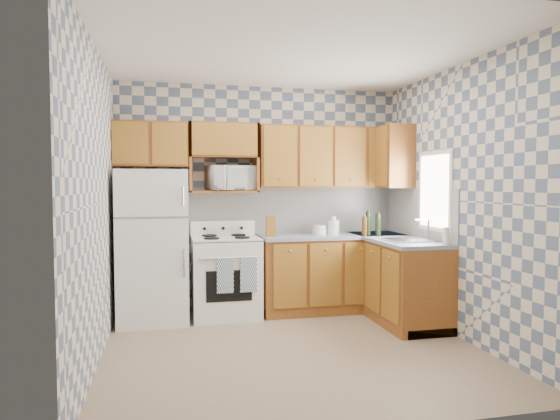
% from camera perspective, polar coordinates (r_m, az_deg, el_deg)
% --- Properties ---
extents(floor, '(3.40, 3.40, 0.00)m').
position_cam_1_polar(floor, '(4.78, 1.46, -15.61)').
color(floor, '#7D6850').
rests_on(floor, ground).
extents(back_wall, '(3.40, 0.02, 2.70)m').
position_cam_1_polar(back_wall, '(6.10, -2.23, 1.34)').
color(back_wall, slate).
rests_on(back_wall, ground).
extents(right_wall, '(0.02, 3.20, 2.70)m').
position_cam_1_polar(right_wall, '(5.22, 19.88, 0.89)').
color(right_wall, slate).
rests_on(right_wall, ground).
extents(backsplash_back, '(2.60, 0.02, 0.56)m').
position_cam_1_polar(backsplash_back, '(6.18, 1.44, -0.03)').
color(backsplash_back, white).
rests_on(backsplash_back, back_wall).
extents(backsplash_right, '(0.02, 1.60, 0.56)m').
position_cam_1_polar(backsplash_right, '(5.91, 15.58, -0.27)').
color(backsplash_right, white).
rests_on(backsplash_right, right_wall).
extents(refrigerator, '(0.75, 0.70, 1.68)m').
position_cam_1_polar(refrigerator, '(5.69, -14.32, -4.03)').
color(refrigerator, white).
rests_on(refrigerator, floor).
extents(stove_body, '(0.76, 0.65, 0.90)m').
position_cam_1_polar(stove_body, '(5.80, -6.22, -7.70)').
color(stove_body, white).
rests_on(stove_body, floor).
extents(cooktop, '(0.76, 0.65, 0.02)m').
position_cam_1_polar(cooktop, '(5.74, -6.25, -3.23)').
color(cooktop, silver).
rests_on(cooktop, stove_body).
extents(backguard, '(0.76, 0.08, 0.17)m').
position_cam_1_polar(backguard, '(6.00, -6.55, -2.05)').
color(backguard, white).
rests_on(backguard, cooktop).
extents(dish_towel_left, '(0.18, 0.02, 0.38)m').
position_cam_1_polar(dish_towel_left, '(5.45, -6.28, -7.45)').
color(dish_towel_left, navy).
rests_on(dish_towel_left, stove_body).
extents(dish_towel_right, '(0.18, 0.02, 0.38)m').
position_cam_1_polar(dish_towel_right, '(5.48, -3.63, -7.38)').
color(dish_towel_right, navy).
rests_on(dish_towel_right, stove_body).
extents(base_cabinets_back, '(1.75, 0.60, 0.88)m').
position_cam_1_polar(base_cabinets_back, '(6.11, 6.00, -7.25)').
color(base_cabinets_back, '#75340E').
rests_on(base_cabinets_back, floor).
extents(base_cabinets_right, '(0.60, 1.60, 0.88)m').
position_cam_1_polar(base_cabinets_right, '(5.87, 12.96, -7.74)').
color(base_cabinets_right, '#75340E').
rests_on(base_cabinets_right, floor).
extents(countertop_back, '(1.77, 0.63, 0.04)m').
position_cam_1_polar(countertop_back, '(6.04, 6.04, -2.97)').
color(countertop_back, slate).
rests_on(countertop_back, base_cabinets_back).
extents(countertop_right, '(0.63, 1.60, 0.04)m').
position_cam_1_polar(countertop_right, '(5.80, 12.97, -3.27)').
color(countertop_right, slate).
rests_on(countertop_right, base_cabinets_right).
extents(upper_cabinets_back, '(1.75, 0.33, 0.74)m').
position_cam_1_polar(upper_cabinets_back, '(6.15, 5.66, 6.00)').
color(upper_cabinets_back, '#75340E').
rests_on(upper_cabinets_back, back_wall).
extents(upper_cabinets_fridge, '(0.82, 0.33, 0.50)m').
position_cam_1_polar(upper_cabinets_fridge, '(5.85, -14.57, 7.26)').
color(upper_cabinets_fridge, '#75340E').
rests_on(upper_cabinets_fridge, back_wall).
extents(upper_cabinets_right, '(0.33, 0.70, 0.74)m').
position_cam_1_polar(upper_cabinets_right, '(6.24, 12.43, 5.90)').
color(upper_cabinets_right, '#75340E').
rests_on(upper_cabinets_right, right_wall).
extents(microwave_shelf, '(0.80, 0.33, 0.03)m').
position_cam_1_polar(microwave_shelf, '(5.86, -6.46, 2.09)').
color(microwave_shelf, '#75340E').
rests_on(microwave_shelf, back_wall).
extents(microwave, '(0.60, 0.48, 0.29)m').
position_cam_1_polar(microwave, '(5.89, -5.68, 3.65)').
color(microwave, white).
rests_on(microwave, microwave_shelf).
extents(sink, '(0.48, 0.40, 0.03)m').
position_cam_1_polar(sink, '(5.49, 14.61, -3.38)').
color(sink, '#B7B7BC').
rests_on(sink, countertop_right).
extents(window, '(0.02, 0.66, 0.86)m').
position_cam_1_polar(window, '(5.60, 17.28, 2.08)').
color(window, white).
rests_on(window, right_wall).
extents(bottle_0, '(0.06, 0.06, 0.27)m').
position_cam_1_polar(bottle_0, '(5.98, 10.02, -1.55)').
color(bottle_0, black).
rests_on(bottle_0, countertop_back).
extents(bottle_1, '(0.06, 0.06, 0.25)m').
position_cam_1_polar(bottle_1, '(5.97, 11.13, -1.66)').
color(bottle_1, black).
rests_on(bottle_1, countertop_back).
extents(bottle_2, '(0.06, 0.06, 0.24)m').
position_cam_1_polar(bottle_2, '(6.08, 11.18, -1.66)').
color(bottle_2, '#532E12').
rests_on(bottle_2, countertop_back).
extents(bottle_3, '(0.06, 0.06, 0.22)m').
position_cam_1_polar(bottle_3, '(5.90, 9.63, -1.88)').
color(bottle_3, '#532E12').
rests_on(bottle_3, countertop_back).
extents(knife_block, '(0.11, 0.11, 0.23)m').
position_cam_1_polar(knife_block, '(5.77, -1.07, -1.87)').
color(knife_block, brown).
rests_on(knife_block, countertop_back).
extents(electric_kettle, '(0.13, 0.13, 0.17)m').
position_cam_1_polar(electric_kettle, '(6.02, 6.15, -1.99)').
color(electric_kettle, white).
rests_on(electric_kettle, countertop_back).
extents(food_containers, '(0.17, 0.17, 0.11)m').
position_cam_1_polar(food_containers, '(6.00, 4.53, -2.28)').
color(food_containers, silver).
rests_on(food_containers, countertop_back).
extents(soap_bottle, '(0.06, 0.06, 0.17)m').
position_cam_1_polar(soap_bottle, '(5.29, 18.45, -2.81)').
color(soap_bottle, silver).
rests_on(soap_bottle, countertop_right).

